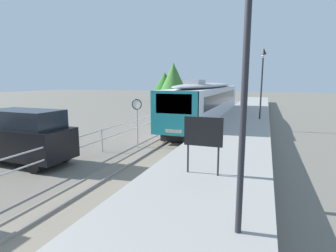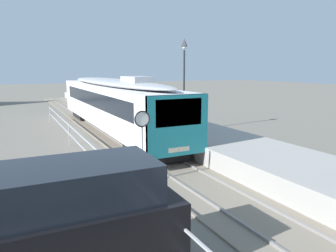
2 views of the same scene
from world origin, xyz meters
name	(u,v)px [view 1 (image 1 of 2)]	position (x,y,z in m)	size (l,w,h in m)	color
ground_plane	(170,124)	(-3.00, 22.00, 0.00)	(160.00, 160.00, 0.00)	#6B665B
track_rails	(203,126)	(0.00, 22.00, 0.03)	(3.20, 60.00, 0.14)	slate
commuter_train	(207,100)	(0.00, 23.42, 2.14)	(2.82, 18.65, 3.74)	silver
station_platform	(243,123)	(3.25, 22.00, 0.45)	(3.90, 60.00, 0.90)	#999691
platform_lamp_near_end	(247,31)	(4.49, 4.95, 4.62)	(0.34, 0.34, 5.35)	#232328
platform_lamp_mid_platform	(262,70)	(4.49, 21.68, 4.62)	(0.34, 0.34, 5.35)	#232328
platform_notice_board	(203,134)	(3.11, 7.96, 2.19)	(1.20, 0.08, 1.80)	#232328
speed_limit_sign	(137,111)	(-1.93, 13.49, 2.12)	(0.61, 0.10, 2.81)	#9EA0A5
carpark_fence	(102,135)	(-3.30, 12.00, 0.91)	(0.06, 36.06, 1.25)	#9EA0A5
parked_van_black	(23,136)	(-5.52, 9.00, 1.29)	(4.95, 2.07, 2.51)	black
tree_behind_carpark	(165,83)	(-13.27, 47.95, 3.52)	(4.88, 4.88, 5.44)	brown
tree_behind_station_far	(173,78)	(-11.07, 46.52, 4.39)	(5.07, 5.07, 7.09)	brown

